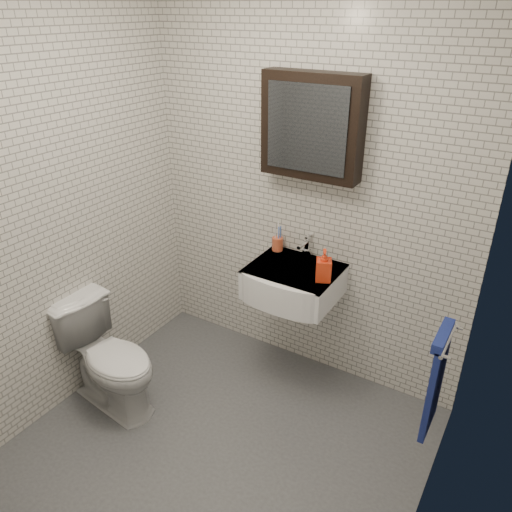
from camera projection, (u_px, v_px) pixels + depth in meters
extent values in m
cube|color=#4A4D51|center=(221.00, 445.00, 2.94)|extent=(2.20, 2.00, 0.01)
cube|color=silver|center=(306.00, 195.00, 3.14)|extent=(2.20, 0.02, 2.50)
cube|color=silver|center=(32.00, 377.00, 1.61)|extent=(2.20, 0.02, 2.50)
cube|color=silver|center=(59.00, 212.00, 2.89)|extent=(0.02, 2.00, 2.50)
cube|color=silver|center=(452.00, 327.00, 1.86)|extent=(0.02, 2.00, 2.50)
cube|color=white|center=(294.00, 282.00, 3.17)|extent=(0.55, 0.45, 0.20)
cylinder|color=silver|center=(296.00, 268.00, 3.14)|extent=(0.31, 0.31, 0.02)
cylinder|color=silver|center=(296.00, 267.00, 3.14)|extent=(0.04, 0.04, 0.01)
cube|color=white|center=(294.00, 268.00, 3.13)|extent=(0.55, 0.45, 0.01)
cylinder|color=silver|center=(306.00, 253.00, 3.24)|extent=(0.06, 0.06, 0.06)
cylinder|color=silver|center=(307.00, 245.00, 3.21)|extent=(0.03, 0.03, 0.08)
cylinder|color=silver|center=(303.00, 244.00, 3.15)|extent=(0.02, 0.12, 0.02)
cube|color=silver|center=(309.00, 236.00, 3.21)|extent=(0.02, 0.09, 0.01)
cube|color=black|center=(312.00, 126.00, 2.86)|extent=(0.60, 0.14, 0.60)
cube|color=#3F444C|center=(306.00, 129.00, 2.80)|extent=(0.49, 0.01, 0.49)
cylinder|color=silver|center=(448.00, 340.00, 2.29)|extent=(0.02, 0.30, 0.02)
cylinder|color=silver|center=(459.00, 328.00, 2.37)|extent=(0.04, 0.02, 0.02)
cylinder|color=silver|center=(446.00, 357.00, 2.18)|extent=(0.04, 0.02, 0.02)
cube|color=navy|center=(435.00, 385.00, 2.42)|extent=(0.03, 0.26, 0.54)
cube|color=navy|center=(443.00, 336.00, 2.29)|extent=(0.05, 0.26, 0.05)
cylinder|color=#C75331|center=(278.00, 244.00, 3.33)|extent=(0.08, 0.08, 0.09)
cylinder|color=white|center=(275.00, 236.00, 3.30)|extent=(0.02, 0.03, 0.17)
cylinder|color=#3D67C3|center=(279.00, 238.00, 3.29)|extent=(0.01, 0.02, 0.15)
cylinder|color=white|center=(278.00, 234.00, 3.31)|extent=(0.02, 0.03, 0.18)
cylinder|color=#3D67C3|center=(280.00, 236.00, 3.30)|extent=(0.02, 0.04, 0.16)
imported|color=orange|center=(324.00, 265.00, 2.94)|extent=(0.12, 0.12, 0.20)
imported|color=white|center=(110.00, 358.00, 3.11)|extent=(0.74, 0.48, 0.71)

